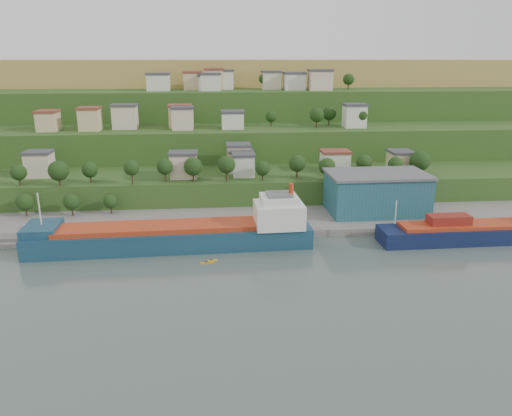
{
  "coord_description": "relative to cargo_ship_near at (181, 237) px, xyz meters",
  "views": [
    {
      "loc": [
        -4.35,
        -117.28,
        49.25
      ],
      "look_at": [
        6.87,
        15.0,
        9.13
      ],
      "focal_mm": 35.0,
      "sensor_mm": 36.0,
      "label": 1
    }
  ],
  "objects": [
    {
      "name": "cargo_ship_near",
      "position": [
        0.0,
        0.0,
        0.0
      ],
      "size": [
        75.68,
        14.66,
        19.35
      ],
      "rotation": [
        0.0,
        0.0,
        0.04
      ],
      "color": "#123246",
      "rests_on": "ground"
    },
    {
      "name": "hillside",
      "position": [
        13.91,
        158.71,
        -3.01
      ],
      "size": [
        360.0,
        210.49,
        96.0
      ],
      "color": "#284719",
      "rests_on": "ground"
    },
    {
      "name": "cargo_ship_far",
      "position": [
        85.25,
        -1.89,
        -0.64
      ],
      "size": [
        57.32,
        10.52,
        15.53
      ],
      "rotation": [
        0.0,
        0.0,
        0.02
      ],
      "color": "#0C1235",
      "rests_on": "ground"
    },
    {
      "name": "quay",
      "position": [
        33.91,
        17.99,
        -3.09
      ],
      "size": [
        220.0,
        26.0,
        4.0
      ],
      "primitive_type": "cube",
      "color": "slate",
      "rests_on": "ground"
    },
    {
      "name": "ground",
      "position": [
        13.91,
        -10.01,
        -3.09
      ],
      "size": [
        500.0,
        500.0,
        0.0
      ],
      "primitive_type": "plane",
      "color": "#44524D",
      "rests_on": "ground"
    },
    {
      "name": "kayak_orange",
      "position": [
        7.04,
        -11.54,
        -2.83
      ],
      "size": [
        3.59,
        0.85,
        0.89
      ],
      "rotation": [
        0.0,
        0.0,
        0.06
      ],
      "color": "orange",
      "rests_on": "ground"
    },
    {
      "name": "warehouse",
      "position": [
        60.31,
        20.99,
        5.34
      ],
      "size": [
        31.35,
        19.57,
        12.8
      ],
      "rotation": [
        0.0,
        0.0,
        0.02
      ],
      "color": "#205561",
      "rests_on": "quay"
    },
    {
      "name": "kayak_yellow",
      "position": [
        8.24,
        -10.12,
        -2.86
      ],
      "size": [
        3.14,
        1.23,
        0.77
      ],
      "rotation": [
        0.0,
        0.0,
        0.23
      ],
      "color": "gold",
      "rests_on": "ground"
    },
    {
      "name": "caravan",
      "position": [
        -42.17,
        12.57,
        -0.65
      ],
      "size": [
        5.68,
        3.37,
        2.48
      ],
      "primitive_type": "cube",
      "rotation": [
        0.0,
        0.0,
        -0.23
      ],
      "color": "white",
      "rests_on": "pebble_beach"
    },
    {
      "name": "pebble_beach",
      "position": [
        -41.09,
        11.99,
        -3.09
      ],
      "size": [
        40.0,
        18.0,
        2.4
      ],
      "primitive_type": "cube",
      "color": "slate",
      "rests_on": "ground"
    },
    {
      "name": "dinghy",
      "position": [
        -34.41,
        10.87,
        -1.49
      ],
      "size": [
        4.18,
        2.12,
        0.8
      ],
      "primitive_type": "cube",
      "rotation": [
        0.0,
        0.0,
        0.16
      ],
      "color": "silver",
      "rests_on": "pebble_beach"
    }
  ]
}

